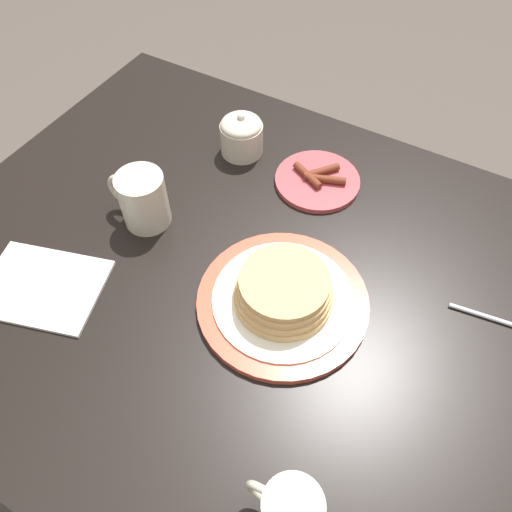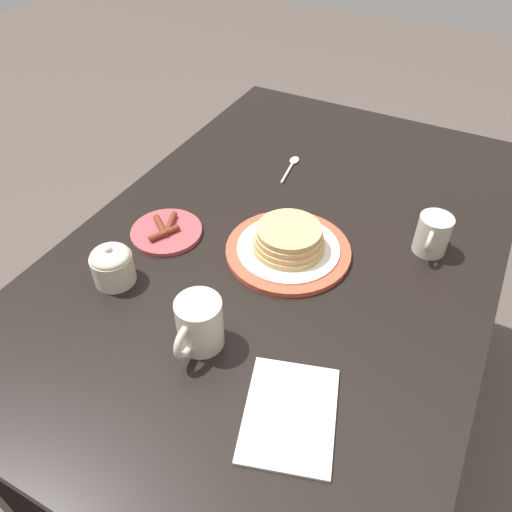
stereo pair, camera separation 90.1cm
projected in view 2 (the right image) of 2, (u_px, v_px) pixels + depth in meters
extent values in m
plane|color=#51473F|center=(279.00, 411.00, 1.58)|extent=(8.00, 8.00, 0.00)
cube|color=black|center=(289.00, 243.00, 1.11)|extent=(1.34, 0.88, 0.03)
cube|color=black|center=(262.00, 191.00, 1.88)|extent=(0.07, 0.07, 0.69)
cube|color=black|center=(6.00, 478.00, 1.08)|extent=(0.07, 0.07, 0.69)
cube|color=black|center=(468.00, 253.00, 1.62)|extent=(0.07, 0.07, 0.69)
cylinder|color=#DB5138|center=(288.00, 250.00, 1.06)|extent=(0.27, 0.27, 0.01)
cylinder|color=white|center=(288.00, 248.00, 1.05)|extent=(0.22, 0.22, 0.00)
cylinder|color=tan|center=(288.00, 245.00, 1.05)|extent=(0.15, 0.15, 0.01)
cylinder|color=tan|center=(289.00, 240.00, 1.04)|extent=(0.15, 0.15, 0.01)
cylinder|color=tan|center=(289.00, 235.00, 1.03)|extent=(0.14, 0.14, 0.01)
cylinder|color=tan|center=(289.00, 230.00, 1.02)|extent=(0.13, 0.13, 0.01)
cylinder|color=#B2474C|center=(167.00, 232.00, 1.11)|extent=(0.16, 0.16, 0.01)
cylinder|color=maroon|center=(170.00, 223.00, 1.11)|extent=(0.07, 0.04, 0.01)
cylinder|color=maroon|center=(164.00, 233.00, 1.08)|extent=(0.07, 0.04, 0.01)
cylinder|color=maroon|center=(161.00, 226.00, 1.10)|extent=(0.06, 0.06, 0.01)
cylinder|color=beige|center=(200.00, 323.00, 0.85)|extent=(0.08, 0.08, 0.10)
torus|color=beige|center=(187.00, 340.00, 0.83)|extent=(0.07, 0.01, 0.07)
cylinder|color=brown|center=(198.00, 307.00, 0.83)|extent=(0.07, 0.07, 0.00)
cylinder|color=beige|center=(433.00, 234.00, 1.04)|extent=(0.07, 0.07, 0.09)
cone|color=beige|center=(440.00, 214.00, 1.04)|extent=(0.04, 0.03, 0.04)
torus|color=beige|center=(430.00, 241.00, 1.01)|extent=(0.05, 0.01, 0.05)
cylinder|color=beige|center=(113.00, 269.00, 0.98)|extent=(0.08, 0.08, 0.06)
ellipsoid|color=beige|center=(110.00, 256.00, 0.96)|extent=(0.08, 0.08, 0.03)
sphere|color=beige|center=(108.00, 250.00, 0.95)|extent=(0.01, 0.01, 0.01)
cube|color=silver|center=(290.00, 414.00, 0.78)|extent=(0.22, 0.19, 0.01)
cylinder|color=silver|center=(287.00, 173.00, 1.28)|extent=(0.10, 0.02, 0.01)
ellipsoid|color=silver|center=(294.00, 160.00, 1.33)|extent=(0.04, 0.03, 0.01)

